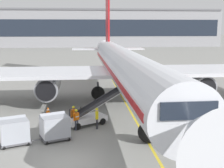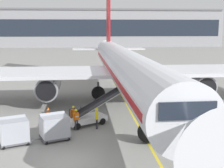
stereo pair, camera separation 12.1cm
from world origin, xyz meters
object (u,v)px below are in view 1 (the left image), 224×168
(ground_crew_by_carts, at_px, (74,115))
(ground_crew_marshaller, at_px, (97,117))
(belt_loader, at_px, (88,115))
(ground_crew_wingwalker, at_px, (60,126))
(ground_crew_by_loader, at_px, (76,118))
(baggage_cart_lead, at_px, (55,126))
(parked_airplane, at_px, (124,67))
(baggage_cart_second, at_px, (14,130))
(safety_cone_engine_keepout, at_px, (48,110))

(ground_crew_by_carts, height_order, ground_crew_marshaller, same)
(belt_loader, xyz_separation_m, ground_crew_wingwalker, (-2.16, -3.36, 0.16))
(ground_crew_by_carts, distance_m, ground_crew_wingwalker, 3.04)
(ground_crew_by_loader, bearing_deg, ground_crew_wingwalker, -121.61)
(baggage_cart_lead, bearing_deg, ground_crew_by_carts, 65.26)
(parked_airplane, relative_size, ground_crew_wingwalker, 27.10)
(baggage_cart_lead, relative_size, ground_crew_wingwalker, 1.62)
(parked_airplane, relative_size, ground_crew_by_carts, 27.10)
(ground_crew_by_carts, xyz_separation_m, ground_crew_wingwalker, (-0.94, -2.89, 0.00))
(baggage_cart_second, height_order, ground_crew_marshaller, baggage_cart_second)
(parked_airplane, xyz_separation_m, safety_cone_engine_keepout, (-7.85, -4.08, -3.51))
(parked_airplane, height_order, belt_loader, parked_airplane)
(baggage_cart_lead, relative_size, baggage_cart_second, 1.00)
(ground_crew_marshaller, relative_size, safety_cone_engine_keepout, 2.64)
(parked_airplane, bearing_deg, ground_crew_marshaller, -111.13)
(parked_airplane, distance_m, ground_crew_wingwalker, 12.92)
(parked_airplane, bearing_deg, ground_crew_by_carts, -123.32)
(baggage_cart_second, height_order, ground_crew_wingwalker, baggage_cart_second)
(belt_loader, height_order, ground_crew_marshaller, belt_loader)
(ground_crew_by_loader, height_order, safety_cone_engine_keepout, ground_crew_by_loader)
(safety_cone_engine_keepout, bearing_deg, ground_crew_by_carts, -57.31)
(ground_crew_by_loader, bearing_deg, safety_cone_engine_keepout, 119.43)
(baggage_cart_second, distance_m, ground_crew_wingwalker, 3.17)
(ground_crew_by_loader, bearing_deg, parked_airplane, 60.74)
(baggage_cart_second, bearing_deg, baggage_cart_lead, 12.87)
(safety_cone_engine_keepout, bearing_deg, ground_crew_wingwalker, -76.81)
(belt_loader, relative_size, ground_crew_by_carts, 3.05)
(ground_crew_by_carts, bearing_deg, ground_crew_by_loader, -76.13)
(baggage_cart_second, relative_size, ground_crew_by_carts, 1.62)
(ground_crew_by_loader, xyz_separation_m, safety_cone_engine_keepout, (-2.79, 4.95, -0.68))
(parked_airplane, bearing_deg, baggage_cart_lead, -121.23)
(baggage_cart_lead, bearing_deg, parked_airplane, 58.77)
(ground_crew_wingwalker, bearing_deg, ground_crew_by_loader, 58.39)
(ground_crew_by_carts, bearing_deg, baggage_cart_lead, -114.74)
(baggage_cart_lead, distance_m, ground_crew_wingwalker, 0.37)
(parked_airplane, xyz_separation_m, baggage_cart_second, (-9.36, -11.51, -2.83))
(baggage_cart_lead, height_order, ground_crew_wingwalker, baggage_cart_lead)
(baggage_cart_lead, distance_m, baggage_cart_second, 2.83)
(ground_crew_by_loader, height_order, ground_crew_wingwalker, same)
(baggage_cart_lead, bearing_deg, belt_loader, 52.57)
(ground_crew_wingwalker, distance_m, safety_cone_engine_keepout, 7.09)
(belt_loader, height_order, ground_crew_wingwalker, belt_loader)
(ground_crew_by_carts, distance_m, safety_cone_engine_keepout, 4.77)
(belt_loader, distance_m, safety_cone_engine_keepout, 5.18)
(ground_crew_by_carts, distance_m, ground_crew_marshaller, 2.04)
(ground_crew_wingwalker, height_order, safety_cone_engine_keepout, ground_crew_wingwalker)
(ground_crew_by_loader, bearing_deg, baggage_cart_lead, -129.74)
(baggage_cart_lead, xyz_separation_m, ground_crew_marshaller, (3.19, 2.05, -0.00))
(baggage_cart_second, height_order, ground_crew_by_loader, baggage_cart_second)
(parked_airplane, xyz_separation_m, ground_crew_by_loader, (-5.06, -9.03, -2.83))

